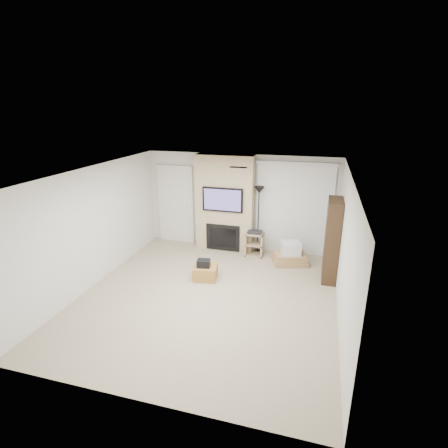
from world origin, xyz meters
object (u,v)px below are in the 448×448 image
(bookshelf, at_px, (332,240))
(box_stack, at_px, (290,255))
(ottoman, at_px, (205,272))
(floor_lamp, at_px, (259,201))
(av_stand, at_px, (255,242))

(bookshelf, bearing_deg, box_stack, 148.40)
(ottoman, distance_m, floor_lamp, 2.29)
(ottoman, height_order, floor_lamp, floor_lamp)
(floor_lamp, distance_m, bookshelf, 2.10)
(ottoman, relative_size, floor_lamp, 0.28)
(av_stand, distance_m, box_stack, 0.97)
(av_stand, xyz_separation_m, bookshelf, (1.83, -0.80, 0.55))
(box_stack, xyz_separation_m, bookshelf, (0.90, -0.56, 0.69))
(floor_lamp, relative_size, bookshelf, 0.98)
(av_stand, bearing_deg, bookshelf, -23.66)
(floor_lamp, bearing_deg, bookshelf, -28.69)
(ottoman, relative_size, box_stack, 0.53)
(ottoman, xyz_separation_m, box_stack, (1.73, 1.31, 0.06))
(ottoman, distance_m, bookshelf, 2.84)
(av_stand, height_order, box_stack, av_stand)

